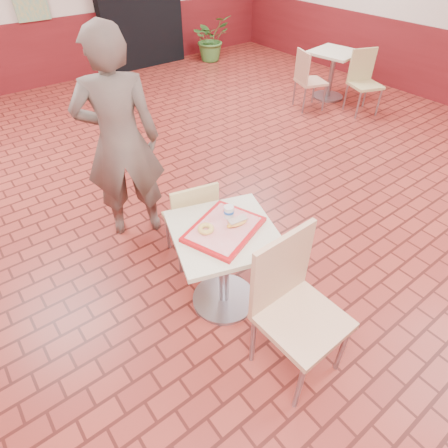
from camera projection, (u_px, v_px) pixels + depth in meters
room_shell at (292, 53)px, 2.85m from camera, size 8.01×10.01×3.01m
wainscot_band at (279, 166)px, 3.50m from camera, size 8.00×10.00×1.00m
corridor_doorway at (139, 1)px, 6.63m from camera, size 1.60×0.22×2.20m
main_table at (224, 256)px, 2.62m from camera, size 0.67×0.67×0.71m
chair_main_front at (294, 303)px, 2.20m from camera, size 0.47×0.47×1.00m
chair_main_back at (192, 219)px, 2.98m from camera, size 0.45×0.45×0.80m
customer at (120, 142)px, 3.02m from camera, size 0.78×0.66×1.80m
serving_tray at (224, 229)px, 2.46m from camera, size 0.49×0.38×0.03m
ring_donut at (206, 229)px, 2.41m from camera, size 0.12×0.12×0.03m
long_john_donut at (237, 222)px, 2.46m from camera, size 0.16×0.09×0.05m
paper_cup at (229, 212)px, 2.50m from camera, size 0.07×0.07×0.09m
second_table at (333, 67)px, 5.80m from camera, size 0.67×0.67×0.70m
chair_second_left at (307, 77)px, 5.46m from camera, size 0.49×0.49×0.83m
chair_second_front at (364, 78)px, 5.38m from camera, size 0.51×0.51×0.86m
potted_plant at (211, 38)px, 7.35m from camera, size 0.80×0.71×0.82m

